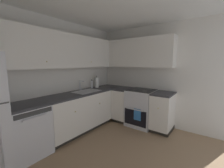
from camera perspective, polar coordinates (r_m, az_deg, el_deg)
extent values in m
cube|color=#937556|center=(2.59, 0.31, -28.47)|extent=(3.65, 3.10, 0.02)
cube|color=silver|center=(3.28, -22.51, 2.11)|extent=(3.75, 0.05, 2.45)
cube|color=silver|center=(3.75, 17.31, 3.06)|extent=(0.05, 3.20, 2.45)
cylinder|color=silver|center=(2.36, -37.15, -18.92)|extent=(0.02, 0.02, 0.58)
cube|color=silver|center=(2.89, -30.42, -15.66)|extent=(0.60, 0.60, 0.85)
cube|color=#333333|center=(2.49, -28.25, -10.03)|extent=(0.55, 0.01, 0.07)
cube|color=silver|center=(2.50, -28.00, -11.63)|extent=(0.36, 0.02, 0.02)
cube|color=silver|center=(3.41, -12.81, -10.22)|extent=(1.62, 0.60, 0.76)
cube|color=black|center=(3.59, -12.91, -16.55)|extent=(1.62, 0.54, 0.09)
sphere|color=tan|center=(2.93, -14.20, -10.50)|extent=(0.02, 0.02, 0.02)
sphere|color=tan|center=(3.40, -4.81, -7.63)|extent=(0.02, 0.02, 0.02)
cube|color=#2D2D33|center=(3.31, -13.06, -3.69)|extent=(2.82, 0.60, 0.03)
cube|color=silver|center=(3.92, 4.53, -7.61)|extent=(0.60, 0.38, 0.76)
cube|color=black|center=(4.08, 4.69, -13.26)|extent=(0.54, 0.38, 0.09)
cube|color=silver|center=(3.51, 19.27, -9.97)|extent=(0.60, 0.42, 0.76)
cube|color=black|center=(3.69, 19.09, -16.13)|extent=(0.54, 0.42, 0.09)
sphere|color=tan|center=(3.18, 17.69, -9.11)|extent=(0.02, 0.02, 0.02)
cube|color=#2D2D33|center=(3.83, 4.60, -1.89)|extent=(0.60, 0.38, 0.03)
cube|color=#2D2D33|center=(3.41, 19.59, -3.62)|extent=(0.60, 0.42, 0.03)
cube|color=silver|center=(3.71, 11.44, -9.10)|extent=(0.64, 0.62, 0.88)
cube|color=black|center=(3.49, 9.03, -12.96)|extent=(0.02, 0.55, 0.37)
cube|color=silver|center=(3.40, 8.93, -9.85)|extent=(0.02, 0.43, 0.02)
cube|color=black|center=(3.61, 11.64, -2.29)|extent=(0.59, 0.60, 0.01)
cube|color=silver|center=(3.87, 13.58, -0.60)|extent=(0.03, 0.60, 0.15)
cylinder|color=#4C4C4C|center=(3.42, 12.73, -2.72)|extent=(0.11, 0.11, 0.01)
cylinder|color=#4C4C4C|center=(3.54, 8.68, -2.25)|extent=(0.11, 0.11, 0.01)
cylinder|color=#4C4C4C|center=(3.68, 14.50, -2.02)|extent=(0.11, 0.11, 0.01)
cylinder|color=#4C4C4C|center=(3.79, 10.68, -1.61)|extent=(0.11, 0.11, 0.01)
cube|color=#2D6BB2|center=(3.40, 9.92, -11.80)|extent=(0.02, 0.17, 0.26)
cube|color=silver|center=(3.26, -17.42, 12.27)|extent=(2.50, 0.32, 0.70)
sphere|color=tan|center=(2.81, -24.31, 8.04)|extent=(0.02, 0.02, 0.02)
sphere|color=tan|center=(3.48, -8.18, 8.58)|extent=(0.02, 0.02, 0.02)
cube|color=silver|center=(3.80, 8.57, 11.93)|extent=(0.32, 1.98, 0.70)
cube|color=#B7B7BC|center=(3.43, -9.90, -2.82)|extent=(0.61, 0.40, 0.01)
cube|color=gray|center=(3.44, -9.88, -3.62)|extent=(0.56, 0.36, 0.09)
cube|color=#99999E|center=(3.44, -9.88, -3.40)|extent=(0.02, 0.35, 0.06)
cylinder|color=silver|center=(3.58, -12.49, -0.56)|extent=(0.02, 0.02, 0.24)
cylinder|color=silver|center=(3.51, -11.74, 1.08)|extent=(0.02, 0.15, 0.02)
cylinder|color=silver|center=(3.63, -11.85, -1.86)|extent=(0.02, 0.02, 0.06)
cylinder|color=silver|center=(3.83, -7.93, -0.17)|extent=(0.06, 0.06, 0.20)
cylinder|color=#262626|center=(3.81, -7.96, 1.54)|extent=(0.03, 0.03, 0.03)
cylinder|color=white|center=(3.93, -6.03, 0.59)|extent=(0.11, 0.11, 0.27)
cylinder|color=#3F3F3F|center=(3.93, -6.03, 0.88)|extent=(0.02, 0.02, 0.33)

